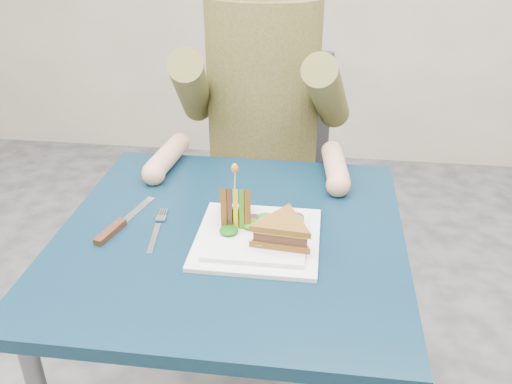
# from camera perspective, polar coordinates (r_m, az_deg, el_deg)

# --- Properties ---
(table) EXTENTS (0.75, 0.75, 0.73)m
(table) POSITION_cam_1_polar(r_m,az_deg,el_deg) (1.23, -2.61, -7.26)
(table) COLOR black
(table) RESTS_ON ground
(chair) EXTENTS (0.42, 0.40, 0.93)m
(chair) POSITION_cam_1_polar(r_m,az_deg,el_deg) (1.87, 1.02, 2.27)
(chair) COLOR #47474C
(chair) RESTS_ON ground
(diner) EXTENTS (0.54, 0.59, 0.74)m
(diner) POSITION_cam_1_polar(r_m,az_deg,el_deg) (1.63, 0.67, 12.33)
(diner) COLOR #4F4A24
(diner) RESTS_ON chair
(plate) EXTENTS (0.26, 0.26, 0.02)m
(plate) POSITION_cam_1_polar(r_m,az_deg,el_deg) (1.15, 0.17, -4.76)
(plate) COLOR white
(plate) RESTS_ON table
(sandwich_flat) EXTENTS (0.16, 0.16, 0.05)m
(sandwich_flat) POSITION_cam_1_polar(r_m,az_deg,el_deg) (1.11, 2.84, -4.10)
(sandwich_flat) COLOR brown
(sandwich_flat) RESTS_ON plate
(sandwich_upright) EXTENTS (0.09, 0.14, 0.14)m
(sandwich_upright) POSITION_cam_1_polar(r_m,az_deg,el_deg) (1.17, -2.17, -1.52)
(sandwich_upright) COLOR brown
(sandwich_upright) RESTS_ON plate
(fork) EXTENTS (0.03, 0.18, 0.01)m
(fork) POSITION_cam_1_polar(r_m,az_deg,el_deg) (1.20, -10.42, -4.05)
(fork) COLOR silver
(fork) RESTS_ON table
(knife) EXTENTS (0.07, 0.22, 0.02)m
(knife) POSITION_cam_1_polar(r_m,az_deg,el_deg) (1.23, -14.56, -3.64)
(knife) COLOR silver
(knife) RESTS_ON table
(toothpick) EXTENTS (0.01, 0.01, 0.06)m
(toothpick) POSITION_cam_1_polar(r_m,az_deg,el_deg) (1.14, -2.23, 1.25)
(toothpick) COLOR tan
(toothpick) RESTS_ON sandwich_upright
(toothpick_frill) EXTENTS (0.01, 0.01, 0.02)m
(toothpick_frill) POSITION_cam_1_polar(r_m,az_deg,el_deg) (1.13, -2.26, 2.51)
(toothpick_frill) COLOR orange
(toothpick_frill) RESTS_ON sandwich_upright
(lettuce_spill) EXTENTS (0.15, 0.13, 0.02)m
(lettuce_spill) POSITION_cam_1_polar(r_m,az_deg,el_deg) (1.15, 0.48, -3.63)
(lettuce_spill) COLOR #337A14
(lettuce_spill) RESTS_ON plate
(onion_ring) EXTENTS (0.04, 0.04, 0.02)m
(onion_ring) POSITION_cam_1_polar(r_m,az_deg,el_deg) (1.14, 0.95, -3.58)
(onion_ring) COLOR #9E4C7A
(onion_ring) RESTS_ON plate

